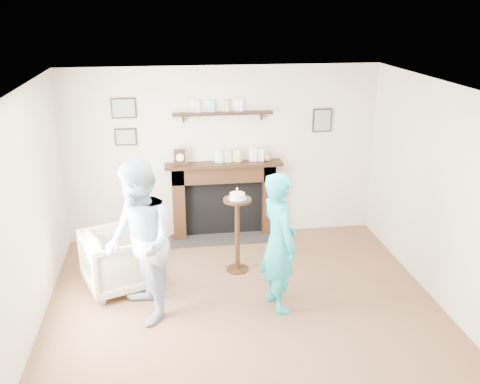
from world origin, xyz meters
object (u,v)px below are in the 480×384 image
(armchair, at_px, (121,286))
(man, at_px, (145,316))
(pedestal_table, at_px, (237,220))
(woman, at_px, (277,306))

(armchair, xyz_separation_m, man, (0.30, -0.71, 0.00))
(armchair, xyz_separation_m, pedestal_table, (1.48, 0.23, 0.70))
(woman, height_order, pedestal_table, pedestal_table)
(man, xyz_separation_m, pedestal_table, (1.18, 0.94, 0.70))
(armchair, xyz_separation_m, woman, (1.81, -0.71, 0.00))
(armchair, distance_m, man, 0.77)
(armchair, bearing_deg, woman, -131.94)
(pedestal_table, bearing_deg, woman, -70.47)
(man, distance_m, pedestal_table, 1.66)
(armchair, relative_size, man, 0.44)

